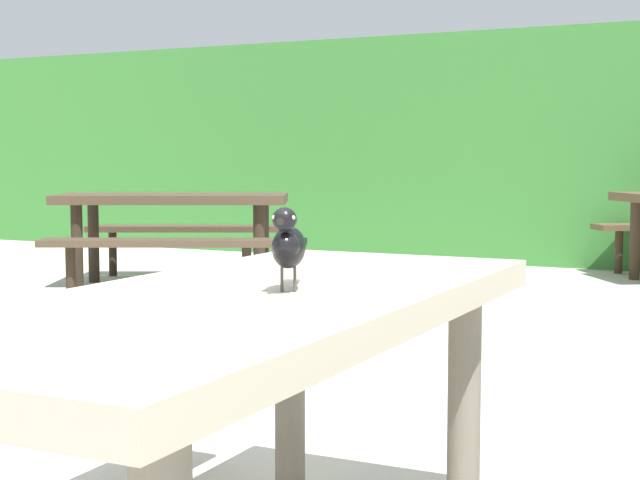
{
  "coord_description": "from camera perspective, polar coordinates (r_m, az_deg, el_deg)",
  "views": [
    {
      "loc": [
        1.33,
        -1.71,
        1.03
      ],
      "look_at": [
        0.35,
        0.26,
        0.84
      ],
      "focal_mm": 54.41,
      "sensor_mm": 36.0,
      "label": 1
    }
  ],
  "objects": [
    {
      "name": "picnic_table_foreground",
      "position": [
        2.12,
        -4.23,
        -7.97
      ],
      "size": [
        1.69,
        1.81,
        0.74
      ],
      "color": "#B2A893",
      "rests_on": "ground"
    },
    {
      "name": "bird_grackle",
      "position": [
        2.06,
        -1.89,
        -0.26
      ],
      "size": [
        0.13,
        0.28,
        0.18
      ],
      "color": "black",
      "rests_on": "picnic_table_foreground"
    },
    {
      "name": "picnic_table_far_centre",
      "position": [
        7.79,
        -8.63,
        1.33
      ],
      "size": [
        2.27,
        2.26,
        0.74
      ],
      "color": "#473828",
      "rests_on": "ground"
    }
  ]
}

